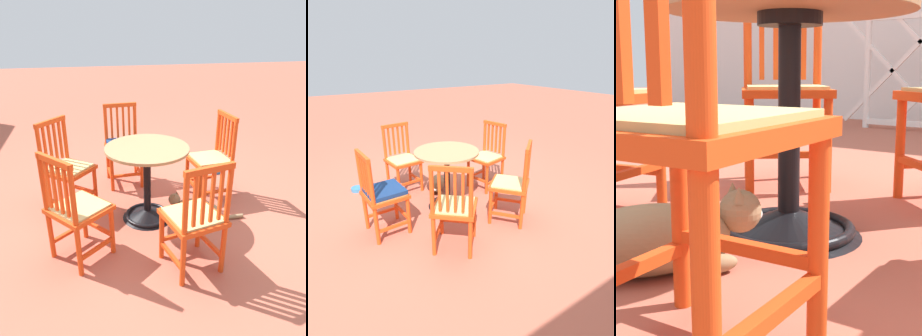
# 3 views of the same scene
# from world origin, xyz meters

# --- Properties ---
(ground_plane) EXTENTS (24.00, 24.00, 0.00)m
(ground_plane) POSITION_xyz_m (0.00, 0.00, 0.00)
(ground_plane) COLOR #AD5642
(cafe_table) EXTENTS (0.76, 0.76, 0.73)m
(cafe_table) POSITION_xyz_m (0.06, 0.13, 0.28)
(cafe_table) COLOR black
(cafe_table) RESTS_ON ground_plane
(orange_chair_at_corner) EXTENTS (0.56, 0.56, 0.91)m
(orange_chair_at_corner) POSITION_xyz_m (-0.40, 0.77, 0.43)
(orange_chair_at_corner) COLOR #D64214
(orange_chair_at_corner) RESTS_ON ground_plane
(orange_chair_tucked_in) EXTENTS (0.48, 0.48, 0.91)m
(orange_chair_tucked_in) POSITION_xyz_m (-0.70, -0.08, 0.43)
(orange_chair_tucked_in) COLOR #D64214
(orange_chair_tucked_in) RESTS_ON ground_plane
(orange_chair_facing_out) EXTENTS (0.44, 0.44, 0.91)m
(orange_chair_facing_out) POSITION_xyz_m (0.34, -0.61, 0.43)
(orange_chair_facing_out) COLOR #D64214
(orange_chair_facing_out) RESTS_ON ground_plane
(orange_chair_by_planter) EXTENTS (0.42, 0.42, 0.91)m
(orange_chair_by_planter) POSITION_xyz_m (0.88, 0.25, 0.45)
(orange_chair_by_planter) COLOR #D64214
(orange_chair_by_planter) RESTS_ON ground_plane
(orange_chair_near_fence) EXTENTS (0.56, 0.56, 0.91)m
(orange_chair_near_fence) POSITION_xyz_m (0.40, 0.87, 0.43)
(orange_chair_near_fence) COLOR #D64214
(orange_chair_near_fence) RESTS_ON ground_plane
(tabby_cat) EXTENTS (0.41, 0.70, 0.23)m
(tabby_cat) POSITION_xyz_m (-0.03, -0.33, 0.10)
(tabby_cat) COLOR #8E704C
(tabby_cat) RESTS_ON ground_plane
(pet_water_bowl) EXTENTS (0.17, 0.17, 0.05)m
(pet_water_bowl) POSITION_xyz_m (0.92, -0.91, 0.03)
(pet_water_bowl) COLOR teal
(pet_water_bowl) RESTS_ON ground_plane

